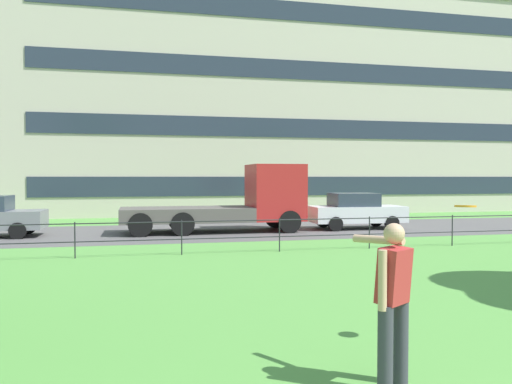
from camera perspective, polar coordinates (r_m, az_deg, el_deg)
The scene contains 7 objects.
street_strip at distance 20.87m, azimuth -1.64°, elevation -4.41°, with size 80.00×7.03×0.01m, color #565454.
park_fence at distance 15.03m, azimuth 2.69°, elevation -4.28°, with size 29.04×0.04×1.00m.
person_thrower at distance 5.58m, azimuth 15.23°, elevation -11.61°, with size 0.46×0.86×1.75m.
frisbee at distance 7.04m, azimuth 22.69°, elevation -1.50°, with size 0.38×0.38×0.04m.
flatbed_truck_center at distance 20.56m, azimuth -1.81°, elevation -1.11°, with size 7.32×2.47×2.75m.
car_white_far_right at distance 22.02m, azimuth 11.27°, elevation -2.10°, with size 4.06×1.93×1.54m.
apartment_building_background at distance 36.57m, azimuth 3.37°, elevation 9.21°, with size 38.30×13.34×14.01m.
Camera 1 is at (-3.94, -0.20, 2.23)m, focal length 35.21 mm.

